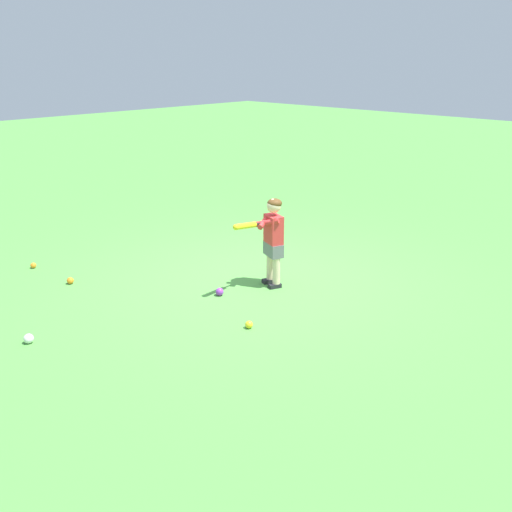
{
  "coord_description": "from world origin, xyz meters",
  "views": [
    {
      "loc": [
        -4.65,
        4.92,
        2.69
      ],
      "look_at": [
        -0.23,
        0.32,
        0.45
      ],
      "focal_mm": 40.87,
      "sensor_mm": 36.0,
      "label": 1
    }
  ],
  "objects_px": {
    "play_ball_midfield": "(249,325)",
    "child_batter": "(272,235)",
    "play_ball_near_batter": "(33,265)",
    "play_ball_far_right": "(220,292)",
    "play_ball_by_bucket": "(29,339)",
    "play_ball_far_left": "(70,281)"
  },
  "relations": [
    {
      "from": "child_batter",
      "to": "play_ball_near_batter",
      "type": "height_order",
      "value": "child_batter"
    },
    {
      "from": "play_ball_midfield",
      "to": "child_batter",
      "type": "bearing_deg",
      "value": -58.56
    },
    {
      "from": "child_batter",
      "to": "play_ball_near_batter",
      "type": "distance_m",
      "value": 3.23
    },
    {
      "from": "child_batter",
      "to": "play_ball_far_right",
      "type": "relative_size",
      "value": 11.51
    },
    {
      "from": "child_batter",
      "to": "play_ball_by_bucket",
      "type": "distance_m",
      "value": 2.89
    },
    {
      "from": "child_batter",
      "to": "play_ball_far_left",
      "type": "distance_m",
      "value": 2.54
    },
    {
      "from": "play_ball_by_bucket",
      "to": "play_ball_far_left",
      "type": "relative_size",
      "value": 1.15
    },
    {
      "from": "child_batter",
      "to": "play_ball_by_bucket",
      "type": "xyz_separation_m",
      "value": [
        0.7,
        2.74,
        -0.6
      ]
    },
    {
      "from": "play_ball_far_right",
      "to": "child_batter",
      "type": "bearing_deg",
      "value": -109.41
    },
    {
      "from": "play_ball_midfield",
      "to": "play_ball_far_left",
      "type": "relative_size",
      "value": 0.96
    },
    {
      "from": "play_ball_midfield",
      "to": "play_ball_near_batter",
      "type": "xyz_separation_m",
      "value": [
        3.29,
        0.71,
        -0.0
      ]
    },
    {
      "from": "play_ball_midfield",
      "to": "play_ball_near_batter",
      "type": "distance_m",
      "value": 3.36
    },
    {
      "from": "play_ball_far_left",
      "to": "play_ball_near_batter",
      "type": "bearing_deg",
      "value": 3.69
    },
    {
      "from": "play_ball_near_batter",
      "to": "play_ball_far_right",
      "type": "xyz_separation_m",
      "value": [
        -2.44,
        -1.08,
        0.01
      ]
    },
    {
      "from": "child_batter",
      "to": "play_ball_midfield",
      "type": "height_order",
      "value": "child_batter"
    },
    {
      "from": "play_ball_by_bucket",
      "to": "play_ball_far_right",
      "type": "relative_size",
      "value": 1.03
    },
    {
      "from": "play_ball_by_bucket",
      "to": "play_ball_near_batter",
      "type": "xyz_separation_m",
      "value": [
        1.97,
        -1.01,
        -0.01
      ]
    },
    {
      "from": "play_ball_midfield",
      "to": "play_ball_near_batter",
      "type": "height_order",
      "value": "play_ball_midfield"
    },
    {
      "from": "play_ball_midfield",
      "to": "play_ball_far_left",
      "type": "xyz_separation_m",
      "value": [
        2.43,
        0.66,
        0.0
      ]
    },
    {
      "from": "play_ball_by_bucket",
      "to": "play_ball_midfield",
      "type": "bearing_deg",
      "value": -127.46
    },
    {
      "from": "play_ball_far_left",
      "to": "play_ball_midfield",
      "type": "bearing_deg",
      "value": -164.93
    },
    {
      "from": "play_ball_near_batter",
      "to": "play_ball_by_bucket",
      "type": "bearing_deg",
      "value": 152.7
    }
  ]
}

